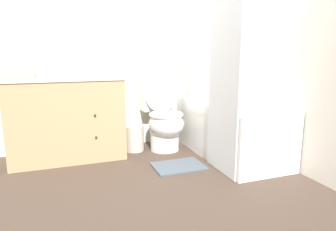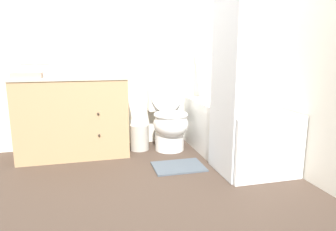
{
  "view_description": "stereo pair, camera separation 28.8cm",
  "coord_description": "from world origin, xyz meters",
  "px_view_note": "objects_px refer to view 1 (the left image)",
  "views": [
    {
      "loc": [
        -0.79,
        -1.91,
        1.11
      ],
      "look_at": [
        0.19,
        0.74,
        0.53
      ],
      "focal_mm": 32.0,
      "sensor_mm": 36.0,
      "label": 1
    },
    {
      "loc": [
        -0.51,
        -2.0,
        1.11
      ],
      "look_at": [
        0.19,
        0.74,
        0.53
      ],
      "focal_mm": 32.0,
      "sensor_mm": 36.0,
      "label": 2
    }
  ],
  "objects_px": {
    "soap_dispenser": "(112,71)",
    "bath_towel_folded": "(244,108)",
    "tissue_box": "(100,71)",
    "bath_mat": "(178,166)",
    "hand_towel_folded": "(19,76)",
    "toilet": "(164,120)",
    "bathtub": "(228,128)",
    "vanity_cabinet": "(67,117)",
    "wastebasket": "(134,138)",
    "sink_faucet": "(64,72)"
  },
  "relations": [
    {
      "from": "hand_towel_folded",
      "to": "tissue_box",
      "type": "bearing_deg",
      "value": 21.55
    },
    {
      "from": "bath_towel_folded",
      "to": "bath_mat",
      "type": "xyz_separation_m",
      "value": [
        -0.54,
        0.28,
        -0.6
      ]
    },
    {
      "from": "vanity_cabinet",
      "to": "bathtub",
      "type": "relative_size",
      "value": 0.79
    },
    {
      "from": "soap_dispenser",
      "to": "bath_mat",
      "type": "xyz_separation_m",
      "value": [
        0.53,
        -0.63,
        -0.93
      ]
    },
    {
      "from": "bathtub",
      "to": "bath_towel_folded",
      "type": "xyz_separation_m",
      "value": [
        -0.14,
        -0.47,
        0.32
      ]
    },
    {
      "from": "wastebasket",
      "to": "bath_towel_folded",
      "type": "xyz_separation_m",
      "value": [
        0.83,
        -0.94,
        0.46
      ]
    },
    {
      "from": "soap_dispenser",
      "to": "bath_towel_folded",
      "type": "height_order",
      "value": "soap_dispenser"
    },
    {
      "from": "toilet",
      "to": "wastebasket",
      "type": "relative_size",
      "value": 2.82
    },
    {
      "from": "soap_dispenser",
      "to": "hand_towel_folded",
      "type": "distance_m",
      "value": 0.89
    },
    {
      "from": "vanity_cabinet",
      "to": "soap_dispenser",
      "type": "height_order",
      "value": "soap_dispenser"
    },
    {
      "from": "bathtub",
      "to": "sink_faucet",
      "type": "bearing_deg",
      "value": 158.38
    },
    {
      "from": "vanity_cabinet",
      "to": "hand_towel_folded",
      "type": "height_order",
      "value": "hand_towel_folded"
    },
    {
      "from": "soap_dispenser",
      "to": "hand_towel_folded",
      "type": "relative_size",
      "value": 0.47
    },
    {
      "from": "sink_faucet",
      "to": "bath_towel_folded",
      "type": "height_order",
      "value": "sink_faucet"
    },
    {
      "from": "soap_dispenser",
      "to": "bath_mat",
      "type": "height_order",
      "value": "soap_dispenser"
    },
    {
      "from": "sink_faucet",
      "to": "bathtub",
      "type": "distance_m",
      "value": 1.92
    },
    {
      "from": "sink_faucet",
      "to": "wastebasket",
      "type": "distance_m",
      "value": 1.07
    },
    {
      "from": "hand_towel_folded",
      "to": "bath_mat",
      "type": "relative_size",
      "value": 0.56
    },
    {
      "from": "soap_dispenser",
      "to": "bath_mat",
      "type": "bearing_deg",
      "value": -49.92
    },
    {
      "from": "bathtub",
      "to": "wastebasket",
      "type": "distance_m",
      "value": 1.08
    },
    {
      "from": "sink_faucet",
      "to": "soap_dispenser",
      "type": "height_order",
      "value": "soap_dispenser"
    },
    {
      "from": "bath_towel_folded",
      "to": "tissue_box",
      "type": "bearing_deg",
      "value": 136.45
    },
    {
      "from": "bathtub",
      "to": "bath_towel_folded",
      "type": "distance_m",
      "value": 0.59
    },
    {
      "from": "tissue_box",
      "to": "soap_dispenser",
      "type": "relative_size",
      "value": 0.99
    },
    {
      "from": "hand_towel_folded",
      "to": "sink_faucet",
      "type": "bearing_deg",
      "value": 40.47
    },
    {
      "from": "sink_faucet",
      "to": "bath_mat",
      "type": "xyz_separation_m",
      "value": [
        1.01,
        -0.86,
        -0.9
      ]
    },
    {
      "from": "sink_faucet",
      "to": "soap_dispenser",
      "type": "relative_size",
      "value": 1.08
    },
    {
      "from": "vanity_cabinet",
      "to": "toilet",
      "type": "height_order",
      "value": "vanity_cabinet"
    },
    {
      "from": "hand_towel_folded",
      "to": "toilet",
      "type": "bearing_deg",
      "value": 3.4
    },
    {
      "from": "soap_dispenser",
      "to": "hand_towel_folded",
      "type": "xyz_separation_m",
      "value": [
        -0.88,
        -0.11,
        -0.03
      ]
    },
    {
      "from": "wastebasket",
      "to": "bath_towel_folded",
      "type": "bearing_deg",
      "value": -48.62
    },
    {
      "from": "bathtub",
      "to": "soap_dispenser",
      "type": "height_order",
      "value": "soap_dispenser"
    },
    {
      "from": "hand_towel_folded",
      "to": "bath_towel_folded",
      "type": "xyz_separation_m",
      "value": [
        1.95,
        -0.8,
        -0.29
      ]
    },
    {
      "from": "soap_dispenser",
      "to": "sink_faucet",
      "type": "bearing_deg",
      "value": 153.79
    },
    {
      "from": "bath_towel_folded",
      "to": "bathtub",
      "type": "bearing_deg",
      "value": 73.93
    },
    {
      "from": "tissue_box",
      "to": "soap_dispenser",
      "type": "height_order",
      "value": "soap_dispenser"
    },
    {
      "from": "sink_faucet",
      "to": "bath_mat",
      "type": "relative_size",
      "value": 0.28
    },
    {
      "from": "vanity_cabinet",
      "to": "tissue_box",
      "type": "bearing_deg",
      "value": 23.27
    },
    {
      "from": "toilet",
      "to": "tissue_box",
      "type": "height_order",
      "value": "tissue_box"
    },
    {
      "from": "tissue_box",
      "to": "soap_dispenser",
      "type": "distance_m",
      "value": 0.23
    },
    {
      "from": "bathtub",
      "to": "soap_dispenser",
      "type": "relative_size",
      "value": 11.34
    },
    {
      "from": "vanity_cabinet",
      "to": "soap_dispenser",
      "type": "bearing_deg",
      "value": -4.56
    },
    {
      "from": "hand_towel_folded",
      "to": "bathtub",
      "type": "bearing_deg",
      "value": -8.8
    },
    {
      "from": "soap_dispenser",
      "to": "hand_towel_folded",
      "type": "height_order",
      "value": "soap_dispenser"
    },
    {
      "from": "bath_mat",
      "to": "tissue_box",
      "type": "bearing_deg",
      "value": 127.04
    },
    {
      "from": "wastebasket",
      "to": "bath_mat",
      "type": "distance_m",
      "value": 0.74
    },
    {
      "from": "toilet",
      "to": "vanity_cabinet",
      "type": "bearing_deg",
      "value": 176.84
    },
    {
      "from": "soap_dispenser",
      "to": "bath_towel_folded",
      "type": "bearing_deg",
      "value": -40.32
    },
    {
      "from": "tissue_box",
      "to": "bath_mat",
      "type": "bearing_deg",
      "value": -52.96
    },
    {
      "from": "bathtub",
      "to": "hand_towel_folded",
      "type": "bearing_deg",
      "value": 171.2
    }
  ]
}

